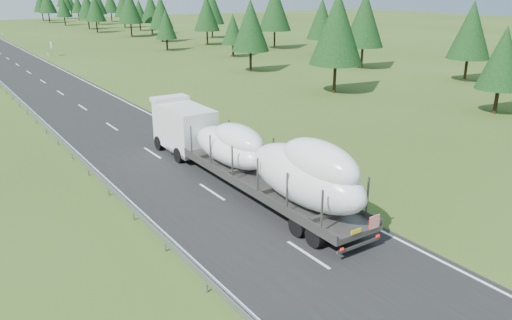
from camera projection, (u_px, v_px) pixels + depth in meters
ground at (308, 255)px, 22.98m from camera, size 400.00×400.00×0.00m
highway_sign at (51, 46)px, 88.77m from camera, size 0.08×0.90×2.60m
tree_line_right at (165, 9)px, 119.77m from camera, size 27.80×287.18×12.21m
boat_truck at (250, 153)px, 29.44m from camera, size 3.06×20.93×4.72m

